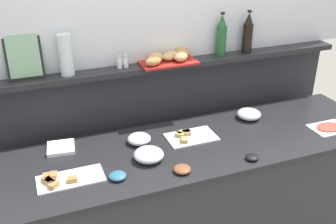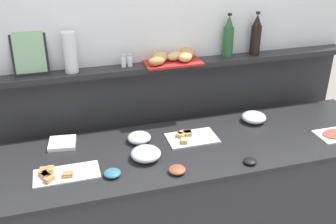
{
  "view_description": "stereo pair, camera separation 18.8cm",
  "coord_description": "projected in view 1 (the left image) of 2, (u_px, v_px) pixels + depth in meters",
  "views": [
    {
      "loc": [
        -0.94,
        -1.98,
        2.22
      ],
      "look_at": [
        -0.14,
        0.1,
        1.11
      ],
      "focal_mm": 41.73,
      "sensor_mm": 36.0,
      "label": 1
    },
    {
      "loc": [
        -0.76,
        -2.04,
        2.22
      ],
      "look_at": [
        -0.14,
        0.1,
        1.11
      ],
      "focal_mm": 41.73,
      "sensor_mm": 36.0,
      "label": 2
    }
  ],
  "objects": [
    {
      "name": "glass_bowl_medium",
      "position": [
        139.0,
        139.0,
        2.56
      ],
      "size": [
        0.16,
        0.16,
        0.06
      ],
      "color": "silver",
      "rests_on": "buffet_counter"
    },
    {
      "name": "sandwich_platter_front",
      "position": [
        65.0,
        179.0,
        2.2
      ],
      "size": [
        0.37,
        0.18,
        0.04
      ],
      "color": "white",
      "rests_on": "buffet_counter"
    },
    {
      "name": "water_carafe",
      "position": [
        66.0,
        55.0,
        2.48
      ],
      "size": [
        0.09,
        0.09,
        0.27
      ],
      "primitive_type": "cylinder",
      "color": "silver",
      "rests_on": "back_ledge_unit"
    },
    {
      "name": "buffet_counter",
      "position": [
        191.0,
        199.0,
        2.75
      ],
      "size": [
        2.72,
        0.75,
        0.89
      ],
      "color": "#2D2D33",
      "rests_on": "ground_plane"
    },
    {
      "name": "wine_bottle_green",
      "position": [
        221.0,
        36.0,
        2.84
      ],
      "size": [
        0.08,
        0.08,
        0.32
      ],
      "color": "#23562D",
      "rests_on": "back_ledge_unit"
    },
    {
      "name": "bread_basket",
      "position": [
        169.0,
        58.0,
        2.74
      ],
      "size": [
        0.4,
        0.26,
        0.08
      ],
      "color": "#B2231E",
      "rests_on": "back_ledge_unit"
    },
    {
      "name": "glass_bowl_small",
      "position": [
        149.0,
        155.0,
        2.38
      ],
      "size": [
        0.19,
        0.19,
        0.07
      ],
      "color": "silver",
      "rests_on": "buffet_counter"
    },
    {
      "name": "condiment_bowl_teal",
      "position": [
        182.0,
        169.0,
        2.27
      ],
      "size": [
        0.1,
        0.1,
        0.04
      ],
      "primitive_type": "ellipsoid",
      "color": "brown",
      "rests_on": "buffet_counter"
    },
    {
      "name": "napkin_stack",
      "position": [
        61.0,
        148.0,
        2.49
      ],
      "size": [
        0.19,
        0.19,
        0.02
      ],
      "primitive_type": "cube",
      "rotation": [
        0.0,
        0.0,
        -0.13
      ],
      "color": "white",
      "rests_on": "buffet_counter"
    },
    {
      "name": "pepper_shaker",
      "position": [
        126.0,
        61.0,
        2.64
      ],
      "size": [
        0.03,
        0.03,
        0.09
      ],
      "color": "white",
      "rests_on": "back_ledge_unit"
    },
    {
      "name": "ground_plane",
      "position": [
        162.0,
        199.0,
        3.45
      ],
      "size": [
        12.0,
        12.0,
        0.0
      ],
      "primitive_type": "plane",
      "color": "gray"
    },
    {
      "name": "wine_bottle_dark",
      "position": [
        248.0,
        34.0,
        2.9
      ],
      "size": [
        0.08,
        0.08,
        0.32
      ],
      "color": "black",
      "rests_on": "back_ledge_unit"
    },
    {
      "name": "glass_bowl_large",
      "position": [
        249.0,
        114.0,
        2.88
      ],
      "size": [
        0.18,
        0.18,
        0.07
      ],
      "color": "silver",
      "rests_on": "buffet_counter"
    },
    {
      "name": "salt_shaker",
      "position": [
        119.0,
        62.0,
        2.63
      ],
      "size": [
        0.03,
        0.03,
        0.09
      ],
      "color": "white",
      "rests_on": "back_ledge_unit"
    },
    {
      "name": "condiment_bowl_dark",
      "position": [
        118.0,
        176.0,
        2.21
      ],
      "size": [
        0.1,
        0.1,
        0.03
      ],
      "primitive_type": "ellipsoid",
      "color": "teal",
      "rests_on": "buffet_counter"
    },
    {
      "name": "framed_picture",
      "position": [
        24.0,
        56.0,
        2.43
      ],
      "size": [
        0.22,
        0.08,
        0.29
      ],
      "color": "black",
      "rests_on": "back_ledge_unit"
    },
    {
      "name": "condiment_bowl_cream",
      "position": [
        252.0,
        157.0,
        2.39
      ],
      "size": [
        0.08,
        0.08,
        0.03
      ],
      "primitive_type": "ellipsoid",
      "color": "black",
      "rests_on": "buffet_counter"
    },
    {
      "name": "cold_cuts_platter",
      "position": [
        329.0,
        128.0,
        2.74
      ],
      "size": [
        0.26,
        0.19,
        0.02
      ],
      "color": "white",
      "rests_on": "buffet_counter"
    },
    {
      "name": "sandwich_platter_rear",
      "position": [
        189.0,
        136.0,
        2.63
      ],
      "size": [
        0.33,
        0.21,
        0.04
      ],
      "color": "silver",
      "rests_on": "buffet_counter"
    },
    {
      "name": "back_ledge_unit",
      "position": [
        164.0,
        134.0,
        3.1
      ],
      "size": [
        2.8,
        0.22,
        1.31
      ],
      "color": "#2D2D33",
      "rests_on": "ground_plane"
    }
  ]
}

